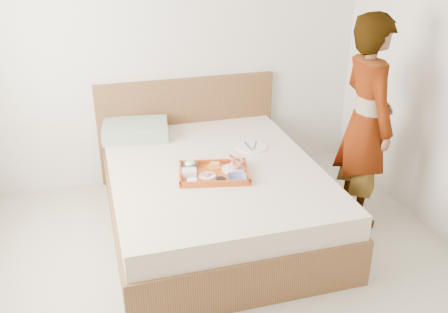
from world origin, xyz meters
TOP-DOWN VIEW (x-y plane):
  - ground at (0.00, 0.00)m, footprint 3.50×4.00m
  - wall_back at (0.00, 2.00)m, footprint 3.50×0.01m
  - bed at (0.11, 1.00)m, footprint 1.65×2.00m
  - headboard at (0.11, 1.97)m, footprint 1.65×0.06m
  - pillow at (-0.39, 1.74)m, footprint 0.59×0.44m
  - tray at (0.07, 0.85)m, footprint 0.57×0.46m
  - prawn_plate at (0.23, 0.88)m, footprint 0.21×0.21m
  - navy_bowl_big at (0.20, 0.71)m, footprint 0.17×0.17m
  - sauce_dish at (0.08, 0.71)m, footprint 0.09×0.09m
  - meat_plate at (0.01, 0.82)m, footprint 0.15×0.15m
  - bread_plate at (0.11, 0.96)m, footprint 0.15×0.15m
  - salad_bowl at (-0.08, 1.00)m, footprint 0.13×0.13m
  - plastic_tub at (-0.11, 0.87)m, footprint 0.12×0.11m
  - cheese_round at (-0.11, 0.76)m, footprint 0.09×0.09m
  - dinner_plate at (0.50, 1.26)m, footprint 0.32×0.32m
  - person at (1.27, 0.82)m, footprint 0.44×0.63m

SIDE VIEW (x-z plane):
  - ground at x=0.00m, z-range -0.01..0.01m
  - bed at x=0.11m, z-range 0.00..0.53m
  - headboard at x=0.11m, z-range 0.00..0.95m
  - dinner_plate at x=0.50m, z-range 0.53..0.54m
  - meat_plate at x=0.01m, z-range 0.54..0.55m
  - bread_plate at x=0.11m, z-range 0.54..0.55m
  - prawn_plate at x=0.23m, z-range 0.54..0.55m
  - tray at x=0.07m, z-range 0.53..0.58m
  - cheese_round at x=-0.11m, z-range 0.54..0.57m
  - sauce_dish at x=0.08m, z-range 0.54..0.57m
  - salad_bowl at x=-0.08m, z-range 0.54..0.58m
  - navy_bowl_big at x=0.20m, z-range 0.54..0.58m
  - plastic_tub at x=-0.11m, z-range 0.54..0.59m
  - pillow at x=-0.39m, z-range 0.53..0.66m
  - person at x=1.27m, z-range 0.00..1.66m
  - wall_back at x=0.00m, z-range 0.00..2.60m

